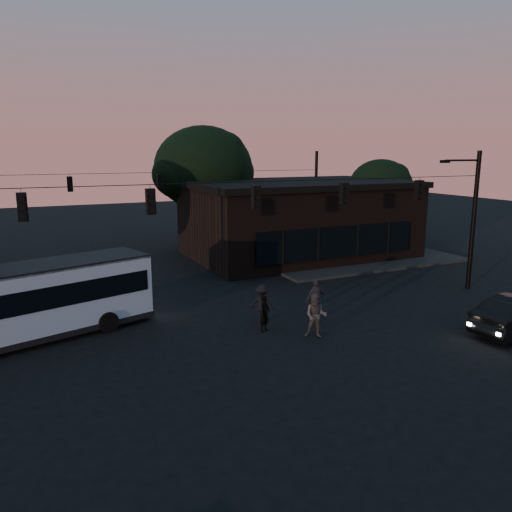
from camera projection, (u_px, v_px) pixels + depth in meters
name	position (u px, v px, depth m)	size (l,w,h in m)	color
ground	(301.00, 354.00, 18.70)	(120.00, 120.00, 0.00)	black
sidewalk_far_right	(347.00, 255.00, 36.09)	(14.00, 10.00, 0.15)	black
building	(298.00, 218.00, 36.04)	(15.40, 10.41, 5.40)	black
tree_behind	(203.00, 168.00, 38.57)	(7.60, 7.60, 9.43)	black
tree_right	(380.00, 186.00, 41.20)	(5.20, 5.20, 6.86)	black
signal_rig_near	(256.00, 223.00, 21.33)	(26.24, 0.30, 7.50)	black
signal_rig_far	(160.00, 198.00, 35.54)	(26.24, 0.30, 7.50)	black
bus	(15.00, 302.00, 19.36)	(11.08, 5.58, 3.05)	#A3B6D0
pedestrian_a	(265.00, 313.00, 20.92)	(0.57, 0.37, 1.56)	black
pedestrian_b	(316.00, 315.00, 20.23)	(0.90, 0.70, 1.84)	#423C3C
pedestrian_c	(316.00, 300.00, 22.32)	(1.11, 0.46, 1.89)	#2E2933
pedestrian_d	(262.00, 304.00, 22.03)	(1.10, 0.63, 1.70)	black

